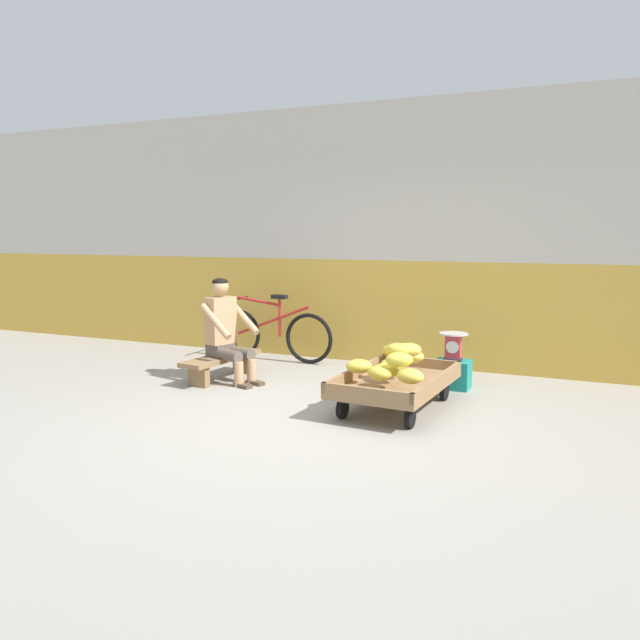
% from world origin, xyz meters
% --- Properties ---
extents(ground_plane, '(80.00, 80.00, 0.00)m').
position_xyz_m(ground_plane, '(0.00, 0.00, 0.00)').
color(ground_plane, gray).
extents(back_wall, '(16.00, 0.30, 3.21)m').
position_xyz_m(back_wall, '(0.00, 2.80, 1.60)').
color(back_wall, gold).
rests_on(back_wall, ground).
extents(banana_cart, '(0.93, 1.49, 0.36)m').
position_xyz_m(banana_cart, '(0.63, 0.75, 0.24)').
color(banana_cart, '#8E6B47').
rests_on(banana_cart, ground).
extents(banana_pile, '(0.82, 1.30, 0.26)m').
position_xyz_m(banana_pile, '(0.62, 0.69, 0.46)').
color(banana_pile, gold).
rests_on(banana_pile, banana_cart).
extents(low_bench, '(0.43, 1.13, 0.27)m').
position_xyz_m(low_bench, '(-1.51, 1.10, 0.20)').
color(low_bench, olive).
rests_on(low_bench, ground).
extents(vendor_seated, '(0.73, 0.60, 1.14)m').
position_xyz_m(vendor_seated, '(-1.43, 1.07, 0.57)').
color(vendor_seated, tan).
rests_on(vendor_seated, ground).
extents(plastic_crate, '(0.36, 0.28, 0.30)m').
position_xyz_m(plastic_crate, '(0.94, 1.75, 0.15)').
color(plastic_crate, '#19847F').
rests_on(plastic_crate, ground).
extents(weighing_scale, '(0.30, 0.30, 0.29)m').
position_xyz_m(weighing_scale, '(0.94, 1.75, 0.45)').
color(weighing_scale, '#28282D').
rests_on(weighing_scale, plastic_crate).
extents(bicycle_near_left, '(1.66, 0.48, 0.86)m').
position_xyz_m(bicycle_near_left, '(-1.49, 2.26, 0.35)').
color(bicycle_near_left, black).
rests_on(bicycle_near_left, ground).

